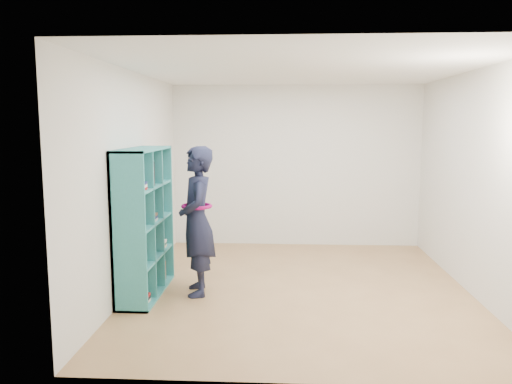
{
  "coord_description": "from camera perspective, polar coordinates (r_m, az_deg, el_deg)",
  "views": [
    {
      "loc": [
        -0.21,
        -5.85,
        1.98
      ],
      "look_at": [
        -0.54,
        0.3,
        1.14
      ],
      "focal_mm": 35.0,
      "sensor_mm": 36.0,
      "label": 1
    }
  ],
  "objects": [
    {
      "name": "floor",
      "position": [
        6.18,
        4.98,
        -10.91
      ],
      "size": [
        4.5,
        4.5,
        0.0
      ],
      "primitive_type": "plane",
      "color": "#9B7146",
      "rests_on": "ground"
    },
    {
      "name": "ceiling",
      "position": [
        5.89,
        5.29,
        13.8
      ],
      "size": [
        4.5,
        4.5,
        0.0
      ],
      "primitive_type": "plane",
      "color": "white",
      "rests_on": "wall_back"
    },
    {
      "name": "wall_left",
      "position": [
        6.16,
        -13.81,
        1.23
      ],
      "size": [
        0.02,
        4.5,
        2.6
      ],
      "primitive_type": "cube",
      "color": "silver",
      "rests_on": "floor"
    },
    {
      "name": "wall_right",
      "position": [
        6.29,
        23.65,
        0.93
      ],
      "size": [
        0.02,
        4.5,
        2.6
      ],
      "primitive_type": "cube",
      "color": "silver",
      "rests_on": "floor"
    },
    {
      "name": "wall_back",
      "position": [
        8.14,
        4.59,
        2.97
      ],
      "size": [
        4.0,
        0.02,
        2.6
      ],
      "primitive_type": "cube",
      "color": "silver",
      "rests_on": "floor"
    },
    {
      "name": "wall_front",
      "position": [
        3.67,
        6.34,
        -2.91
      ],
      "size": [
        4.0,
        0.02,
        2.6
      ],
      "primitive_type": "cube",
      "color": "silver",
      "rests_on": "floor"
    },
    {
      "name": "bookshelf",
      "position": [
        5.92,
        -12.87,
        -3.52
      ],
      "size": [
        0.37,
        1.28,
        1.71
      ],
      "color": "teal",
      "rests_on": "floor"
    },
    {
      "name": "person",
      "position": [
        5.81,
        -6.76,
        -3.3
      ],
      "size": [
        0.54,
        0.7,
        1.73
      ],
      "rotation": [
        0.0,
        0.0,
        -1.36
      ],
      "color": "black",
      "rests_on": "floor"
    },
    {
      "name": "smartphone",
      "position": [
        5.89,
        -8.11,
        -2.07
      ],
      "size": [
        0.03,
        0.08,
        0.12
      ],
      "rotation": [
        0.22,
        0.0,
        0.21
      ],
      "color": "silver",
      "rests_on": "person"
    }
  ]
}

